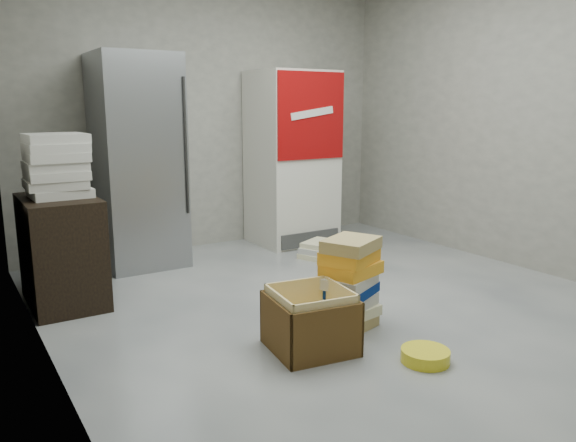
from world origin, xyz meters
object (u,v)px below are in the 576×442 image
Objects in this scene: phonebook_stack_main at (349,283)px; coke_cooler at (292,158)px; wood_shelf at (62,251)px; steel_fridge at (138,162)px; cardboard_box at (310,325)px.

coke_cooler is at bearing 49.54° from phonebook_stack_main.
coke_cooler reaches higher than wood_shelf.
coke_cooler is (1.65, -0.01, -0.05)m from steel_fridge.
coke_cooler is 2.25× the size of wood_shelf.
wood_shelf is 2.13m from phonebook_stack_main.
cardboard_box is at bearing -56.69° from wood_shelf.
steel_fridge is at bearing 179.82° from coke_cooler.
coke_cooler is at bearing 67.81° from cardboard_box.
wood_shelf reaches higher than cardboard_box.
coke_cooler is 2.86m from cardboard_box.
steel_fridge is 1.06× the size of coke_cooler.
cardboard_box is (1.09, -1.66, -0.24)m from wood_shelf.
wood_shelf is (-0.83, -0.73, -0.55)m from steel_fridge.
coke_cooler is 2.51m from phonebook_stack_main.
steel_fridge is 3.59× the size of cardboard_box.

